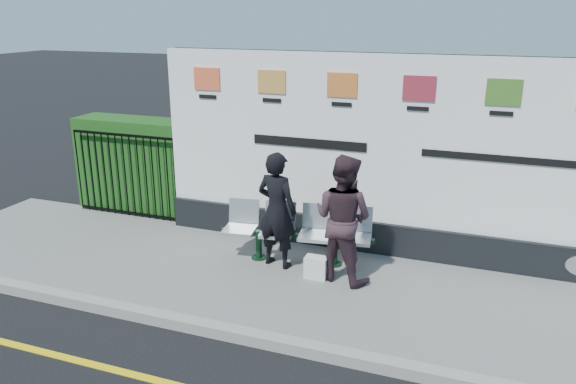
# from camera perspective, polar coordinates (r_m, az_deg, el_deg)

# --- Properties ---
(pavement) EXTENTS (14.00, 3.00, 0.12)m
(pavement) POSITION_cam_1_polar(r_m,az_deg,el_deg) (7.77, 6.83, -10.10)
(pavement) COLOR slate
(pavement) RESTS_ON ground
(kerb) EXTENTS (14.00, 0.18, 0.14)m
(kerb) POSITION_cam_1_polar(r_m,az_deg,el_deg) (6.52, 3.60, -15.93)
(kerb) COLOR gray
(kerb) RESTS_ON ground
(billboard) EXTENTS (8.00, 0.30, 3.00)m
(billboard) POSITION_cam_1_polar(r_m,az_deg,el_deg) (8.43, 12.65, 1.83)
(billboard) COLOR black
(billboard) RESTS_ON pavement
(hedge) EXTENTS (2.35, 0.70, 1.70)m
(hedge) POSITION_cam_1_polar(r_m,az_deg,el_deg) (10.79, -14.86, 2.73)
(hedge) COLOR #1C4F17
(hedge) RESTS_ON pavement
(railing) EXTENTS (2.05, 0.06, 1.54)m
(railing) POSITION_cam_1_polar(r_m,az_deg,el_deg) (10.46, -16.21, 1.68)
(railing) COLOR black
(railing) RESTS_ON pavement
(bench) EXTENTS (2.25, 0.89, 0.47)m
(bench) POSITION_cam_1_polar(r_m,az_deg,el_deg) (8.36, 0.82, -5.60)
(bench) COLOR #B5BABE
(bench) RESTS_ON pavement
(woman_left) EXTENTS (0.69, 0.53, 1.71)m
(woman_left) POSITION_cam_1_polar(r_m,az_deg,el_deg) (8.03, -1.13, -1.85)
(woman_left) COLOR black
(woman_left) RESTS_ON pavement
(woman_right) EXTENTS (1.02, 0.89, 1.78)m
(woman_right) POSITION_cam_1_polar(r_m,az_deg,el_deg) (7.65, 5.60, -2.68)
(woman_right) COLOR #37242C
(woman_right) RESTS_ON pavement
(handbag_brown) EXTENTS (0.26, 0.13, 0.20)m
(handbag_brown) POSITION_cam_1_polar(r_m,az_deg,el_deg) (8.29, -1.11, -3.32)
(handbag_brown) COLOR black
(handbag_brown) RESTS_ON bench
(carrier_bag_white) EXTENTS (0.31, 0.19, 0.31)m
(carrier_bag_white) POSITION_cam_1_polar(r_m,az_deg,el_deg) (7.92, 2.88, -7.66)
(carrier_bag_white) COLOR silver
(carrier_bag_white) RESTS_ON pavement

